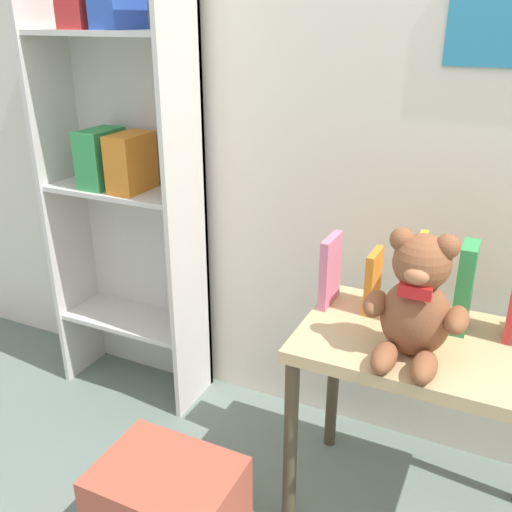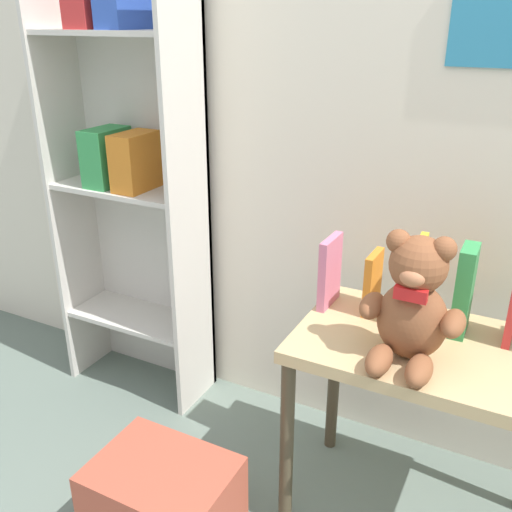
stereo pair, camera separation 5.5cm
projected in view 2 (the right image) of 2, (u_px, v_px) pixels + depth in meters
wall_back at (410, 80)px, 1.68m from camera, size 4.80×0.07×2.50m
bookshelf_side at (130, 161)px, 2.09m from camera, size 0.57×0.26×1.68m
display_table at (423, 373)px, 1.56m from camera, size 0.69×0.45×0.62m
teddy_bear at (413, 305)px, 1.39m from camera, size 0.26×0.23×0.34m
book_standing_pink at (330, 272)px, 1.69m from camera, size 0.03×0.13×0.21m
book_standing_orange at (373, 282)px, 1.65m from camera, size 0.02×0.11×0.18m
book_standing_yellow at (417, 281)px, 1.58m from camera, size 0.03×0.12×0.25m
book_standing_green at (464, 291)px, 1.53m from camera, size 0.04×0.10×0.25m
storage_bin at (164, 509)px, 1.60m from camera, size 0.38×0.29×0.30m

